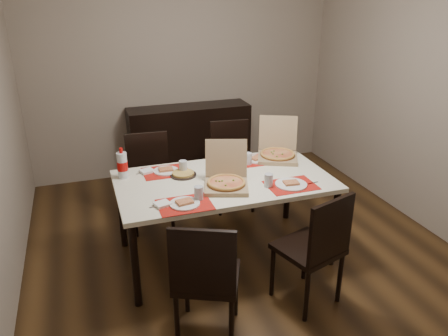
{
  "coord_description": "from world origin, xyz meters",
  "views": [
    {
      "loc": [
        -1.27,
        -3.31,
        2.25
      ],
      "look_at": [
        -0.18,
        -0.11,
        0.85
      ],
      "focal_mm": 35.0,
      "sensor_mm": 36.0,
      "label": 1
    }
  ],
  "objects_px": {
    "sideboard": "(190,141)",
    "dining_table": "(224,186)",
    "chair_near_right": "(316,246)",
    "dip_bowl": "(226,168)",
    "chair_far_left": "(149,176)",
    "chair_near_left": "(206,276)",
    "soda_bottle": "(122,165)",
    "pizza_box_center": "(226,180)",
    "chair_far_right": "(232,161)"
  },
  "relations": [
    {
      "from": "chair_far_left",
      "to": "pizza_box_center",
      "type": "distance_m",
      "value": 1.1
    },
    {
      "from": "chair_near_left",
      "to": "chair_near_right",
      "type": "height_order",
      "value": "same"
    },
    {
      "from": "sideboard",
      "to": "chair_far_right",
      "type": "distance_m",
      "value": 0.97
    },
    {
      "from": "sideboard",
      "to": "chair_near_left",
      "type": "distance_m",
      "value": 2.89
    },
    {
      "from": "chair_far_right",
      "to": "soda_bottle",
      "type": "relative_size",
      "value": 3.48
    },
    {
      "from": "dining_table",
      "to": "chair_near_right",
      "type": "distance_m",
      "value": 0.96
    },
    {
      "from": "chair_near_left",
      "to": "chair_near_right",
      "type": "bearing_deg",
      "value": 5.88
    },
    {
      "from": "dining_table",
      "to": "chair_near_right",
      "type": "xyz_separation_m",
      "value": [
        0.42,
        -0.84,
        -0.17
      ]
    },
    {
      "from": "sideboard",
      "to": "chair_near_right",
      "type": "xyz_separation_m",
      "value": [
        0.24,
        -2.73,
        0.06
      ]
    },
    {
      "from": "sideboard",
      "to": "chair_far_left",
      "type": "xyz_separation_m",
      "value": [
        -0.69,
        -1.09,
        0.06
      ]
    },
    {
      "from": "chair_far_left",
      "to": "chair_far_right",
      "type": "xyz_separation_m",
      "value": [
        0.92,
        0.14,
        0.0
      ]
    },
    {
      "from": "sideboard",
      "to": "chair_near_right",
      "type": "distance_m",
      "value": 2.74
    },
    {
      "from": "dining_table",
      "to": "chair_far_right",
      "type": "relative_size",
      "value": 1.94
    },
    {
      "from": "dip_bowl",
      "to": "soda_bottle",
      "type": "relative_size",
      "value": 0.48
    },
    {
      "from": "chair_far_left",
      "to": "dip_bowl",
      "type": "bearing_deg",
      "value": -46.46
    },
    {
      "from": "chair_near_right",
      "to": "dining_table",
      "type": "bearing_deg",
      "value": 116.55
    },
    {
      "from": "sideboard",
      "to": "chair_near_right",
      "type": "bearing_deg",
      "value": -85.0
    },
    {
      "from": "pizza_box_center",
      "to": "dip_bowl",
      "type": "relative_size",
      "value": 3.67
    },
    {
      "from": "soda_bottle",
      "to": "chair_near_left",
      "type": "bearing_deg",
      "value": -73.78
    },
    {
      "from": "sideboard",
      "to": "chair_near_right",
      "type": "height_order",
      "value": "chair_near_right"
    },
    {
      "from": "chair_near_left",
      "to": "dip_bowl",
      "type": "bearing_deg",
      "value": 64.62
    },
    {
      "from": "chair_near_left",
      "to": "soda_bottle",
      "type": "distance_m",
      "value": 1.34
    },
    {
      "from": "chair_far_right",
      "to": "pizza_box_center",
      "type": "bearing_deg",
      "value": -111.83
    },
    {
      "from": "pizza_box_center",
      "to": "dip_bowl",
      "type": "bearing_deg",
      "value": 70.7
    },
    {
      "from": "sideboard",
      "to": "chair_far_left",
      "type": "distance_m",
      "value": 1.29
    },
    {
      "from": "chair_near_right",
      "to": "soda_bottle",
      "type": "xyz_separation_m",
      "value": [
        -1.22,
        1.15,
        0.35
      ]
    },
    {
      "from": "sideboard",
      "to": "soda_bottle",
      "type": "bearing_deg",
      "value": -121.89
    },
    {
      "from": "dining_table",
      "to": "dip_bowl",
      "type": "bearing_deg",
      "value": 64.81
    },
    {
      "from": "dining_table",
      "to": "chair_far_left",
      "type": "bearing_deg",
      "value": 122.5
    },
    {
      "from": "dining_table",
      "to": "soda_bottle",
      "type": "distance_m",
      "value": 0.88
    },
    {
      "from": "dip_bowl",
      "to": "chair_near_right",
      "type": "bearing_deg",
      "value": -71.66
    },
    {
      "from": "dining_table",
      "to": "chair_near_left",
      "type": "height_order",
      "value": "chair_near_left"
    },
    {
      "from": "sideboard",
      "to": "chair_far_left",
      "type": "height_order",
      "value": "chair_far_left"
    },
    {
      "from": "chair_near_left",
      "to": "pizza_box_center",
      "type": "height_order",
      "value": "pizza_box_center"
    },
    {
      "from": "chair_near_left",
      "to": "chair_far_left",
      "type": "height_order",
      "value": "same"
    },
    {
      "from": "chair_near_right",
      "to": "dip_bowl",
      "type": "bearing_deg",
      "value": 108.34
    },
    {
      "from": "dip_bowl",
      "to": "soda_bottle",
      "type": "bearing_deg",
      "value": 171.82
    },
    {
      "from": "chair_far_left",
      "to": "pizza_box_center",
      "type": "relative_size",
      "value": 1.96
    },
    {
      "from": "chair_near_left",
      "to": "sideboard",
      "type": "bearing_deg",
      "value": 77.49
    },
    {
      "from": "chair_near_right",
      "to": "sideboard",
      "type": "bearing_deg",
      "value": 95.0
    },
    {
      "from": "sideboard",
      "to": "dining_table",
      "type": "height_order",
      "value": "sideboard"
    },
    {
      "from": "chair_near_right",
      "to": "pizza_box_center",
      "type": "bearing_deg",
      "value": 122.92
    },
    {
      "from": "chair_far_right",
      "to": "dip_bowl",
      "type": "relative_size",
      "value": 7.2
    },
    {
      "from": "chair_far_left",
      "to": "soda_bottle",
      "type": "height_order",
      "value": "soda_bottle"
    },
    {
      "from": "dining_table",
      "to": "pizza_box_center",
      "type": "bearing_deg",
      "value": -101.59
    },
    {
      "from": "chair_near_right",
      "to": "chair_far_left",
      "type": "bearing_deg",
      "value": 119.54
    },
    {
      "from": "chair_near_left",
      "to": "chair_far_right",
      "type": "relative_size",
      "value": 1.0
    },
    {
      "from": "dining_table",
      "to": "dip_bowl",
      "type": "xyz_separation_m",
      "value": [
        0.08,
        0.18,
        0.08
      ]
    },
    {
      "from": "dining_table",
      "to": "dip_bowl",
      "type": "relative_size",
      "value": 13.94
    },
    {
      "from": "pizza_box_center",
      "to": "soda_bottle",
      "type": "bearing_deg",
      "value": 149.76
    }
  ]
}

